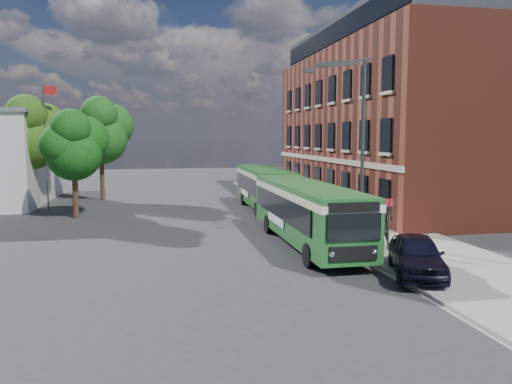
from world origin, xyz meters
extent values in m
plane|color=#2C2C2F|center=(0.00, 0.00, 0.00)|extent=(120.00, 120.00, 0.00)
cube|color=gray|center=(7.00, 8.00, 0.07)|extent=(6.00, 48.00, 0.15)
cube|color=beige|center=(3.95, 8.00, 0.01)|extent=(0.12, 48.00, 0.01)
cube|color=maroon|center=(14.00, 12.00, 6.00)|extent=(12.00, 26.00, 12.00)
cube|color=beige|center=(7.96, 12.00, 3.60)|extent=(0.12, 26.00, 0.35)
cube|color=#202328|center=(14.00, 12.00, 13.10)|extent=(10.80, 24.80, 2.20)
cube|color=black|center=(8.57, 12.00, 13.10)|extent=(0.08, 24.00, 1.40)
cylinder|color=#3C3F42|center=(-12.50, 13.00, 4.50)|extent=(0.10, 0.10, 9.00)
cube|color=#A11512|center=(-12.05, 13.00, 8.60)|extent=(0.90, 0.02, 0.60)
cylinder|color=#3C3F42|center=(5.20, -2.00, 0.15)|extent=(0.44, 0.44, 0.30)
cylinder|color=#3C3F42|center=(5.20, -2.00, 4.50)|extent=(0.18, 0.18, 9.00)
cube|color=#3C3F42|center=(3.96, -2.60, 8.80)|extent=(2.58, 0.46, 0.37)
cube|color=#3C3F42|center=(3.96, -1.40, 8.80)|extent=(2.58, 0.46, 0.37)
cube|color=#3C3F42|center=(2.73, -3.08, 8.55)|extent=(0.55, 0.22, 0.16)
cube|color=#3C3F42|center=(2.73, -0.92, 8.55)|extent=(0.55, 0.22, 0.16)
cylinder|color=#3C3F42|center=(5.60, -4.20, 1.25)|extent=(0.08, 0.08, 2.50)
cube|color=red|center=(5.60, -4.20, 2.35)|extent=(0.35, 0.04, 0.35)
cube|color=#236628|center=(2.45, -1.63, 1.77)|extent=(2.55, 12.08, 2.45)
cube|color=#236628|center=(2.45, -1.63, 0.50)|extent=(2.59, 12.12, 0.14)
cube|color=black|center=(1.17, -1.34, 1.90)|extent=(0.12, 10.27, 1.10)
cube|color=black|center=(3.73, -1.33, 1.90)|extent=(0.12, 10.27, 1.10)
cube|color=#F4E8C8|center=(2.45, -1.63, 2.60)|extent=(2.61, 12.14, 0.32)
cube|color=#236628|center=(2.45, -1.63, 2.96)|extent=(2.45, 11.98, 0.12)
cube|color=black|center=(2.48, -7.70, 1.95)|extent=(2.15, 0.09, 1.05)
cube|color=black|center=(2.48, -7.71, 2.70)|extent=(2.00, 0.09, 0.38)
cube|color=black|center=(2.48, -7.71, 0.95)|extent=(1.90, 0.09, 0.55)
sphere|color=silver|center=(1.63, -7.69, 0.95)|extent=(0.26, 0.26, 0.26)
sphere|color=silver|center=(3.33, -7.69, 0.95)|extent=(0.26, 0.26, 0.26)
cube|color=black|center=(2.43, 4.43, 2.00)|extent=(2.00, 0.09, 0.90)
cube|color=white|center=(1.16, -0.64, 1.15)|extent=(0.05, 3.20, 0.45)
cylinder|color=black|center=(1.30, -5.87, 0.50)|extent=(0.28, 1.00, 1.00)
cylinder|color=black|center=(3.64, -5.86, 0.50)|extent=(0.28, 1.00, 1.00)
cylinder|color=black|center=(1.27, 1.60, 0.50)|extent=(0.28, 1.00, 1.00)
cylinder|color=black|center=(3.61, 1.61, 0.50)|extent=(0.28, 1.00, 1.00)
cube|color=#185A17|center=(3.00, 10.69, 1.77)|extent=(2.72, 10.96, 2.45)
cube|color=#185A17|center=(3.00, 10.69, 0.50)|extent=(2.76, 11.00, 0.14)
cube|color=black|center=(1.73, 11.01, 1.90)|extent=(0.27, 9.11, 1.10)
cube|color=black|center=(4.29, 10.96, 1.90)|extent=(0.27, 9.11, 1.10)
cube|color=#EDE5C2|center=(3.00, 10.69, 2.60)|extent=(2.78, 11.02, 0.32)
cube|color=#185A17|center=(3.00, 10.69, 2.96)|extent=(2.62, 10.86, 0.12)
cube|color=black|center=(2.89, 5.20, 1.95)|extent=(2.15, 0.12, 1.05)
cube|color=black|center=(2.89, 5.19, 2.70)|extent=(2.00, 0.12, 0.38)
cube|color=black|center=(2.89, 5.19, 0.95)|extent=(1.90, 0.12, 0.55)
sphere|color=silver|center=(2.04, 5.23, 0.95)|extent=(0.26, 0.26, 0.26)
sphere|color=silver|center=(3.74, 5.20, 0.95)|extent=(0.26, 0.26, 0.26)
cube|color=black|center=(3.11, 16.17, 2.00)|extent=(2.00, 0.12, 0.90)
cube|color=white|center=(1.73, 11.71, 1.15)|extent=(0.11, 3.20, 0.45)
cylinder|color=black|center=(1.76, 7.06, 0.50)|extent=(0.30, 1.01, 1.00)
cylinder|color=black|center=(4.09, 7.01, 0.50)|extent=(0.30, 1.01, 1.00)
cylinder|color=black|center=(1.88, 13.37, 0.50)|extent=(0.30, 1.01, 1.00)
cylinder|color=black|center=(4.22, 13.32, 0.50)|extent=(0.30, 1.01, 1.00)
imported|color=black|center=(4.80, -8.18, 0.91)|extent=(3.19, 4.78, 1.51)
imported|color=black|center=(5.61, -2.31, 1.05)|extent=(0.79, 0.71, 1.81)
imported|color=black|center=(5.67, -3.53, 0.97)|extent=(0.98, 0.88, 1.64)
cylinder|color=#372314|center=(-9.98, 8.99, 1.51)|extent=(0.36, 0.36, 3.03)
sphere|color=#124510|center=(-9.98, 8.99, 4.26)|extent=(3.58, 3.58, 3.58)
sphere|color=#124510|center=(-9.30, 9.54, 5.16)|extent=(3.03, 3.03, 3.03)
sphere|color=#124510|center=(-10.60, 8.51, 4.81)|extent=(2.75, 2.75, 2.75)
sphere|color=#124510|center=(-9.98, 8.31, 5.85)|extent=(2.48, 2.48, 2.48)
cylinder|color=#372314|center=(-13.79, 14.25, 1.78)|extent=(0.36, 0.36, 3.56)
sphere|color=#284913|center=(-13.79, 14.25, 5.02)|extent=(4.21, 4.21, 4.21)
sphere|color=#284913|center=(-12.98, 14.89, 6.07)|extent=(3.56, 3.56, 3.56)
sphere|color=#284913|center=(-14.52, 13.68, 5.67)|extent=(3.24, 3.24, 3.24)
sphere|color=#284913|center=(-13.79, 13.44, 6.88)|extent=(2.92, 2.92, 2.92)
cylinder|color=#372314|center=(-9.27, 18.64, 1.84)|extent=(0.36, 0.36, 3.69)
sphere|color=#184A16|center=(-9.27, 18.64, 5.19)|extent=(4.36, 4.36, 4.36)
sphere|color=#184A16|center=(-8.44, 19.31, 6.28)|extent=(3.69, 3.69, 3.69)
sphere|color=#184A16|center=(-10.03, 18.05, 5.86)|extent=(3.35, 3.35, 3.35)
sphere|color=#184A16|center=(-9.27, 17.80, 7.12)|extent=(3.02, 3.02, 3.02)
camera|label=1|loc=(-4.71, -25.02, 5.31)|focal=35.00mm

